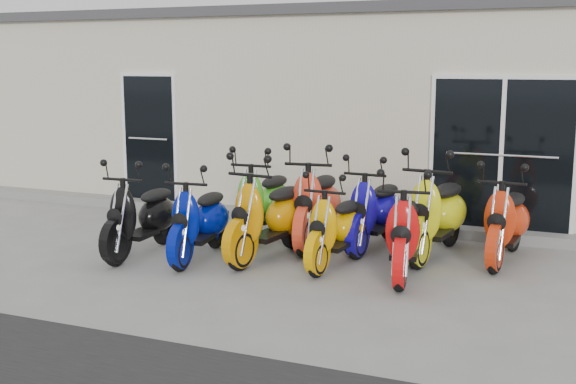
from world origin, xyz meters
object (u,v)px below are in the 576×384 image
(scooter_front_orange_a, at_px, (269,204))
(scooter_back_extra, at_px, (507,210))
(scooter_front_red, at_px, (406,221))
(scooter_front_orange_b, at_px, (337,217))
(scooter_back_red, at_px, (316,193))
(scooter_back_yellow, at_px, (438,201))
(scooter_front_black, at_px, (141,206))
(scooter_front_blue, at_px, (199,210))
(scooter_back_blue, at_px, (376,201))
(scooter_back_green, at_px, (264,191))

(scooter_front_orange_a, xyz_separation_m, scooter_back_extra, (2.81, 0.99, -0.04))
(scooter_front_red, height_order, scooter_back_extra, scooter_front_red)
(scooter_front_orange_b, distance_m, scooter_back_red, 1.08)
(scooter_front_red, bearing_deg, scooter_back_yellow, 71.54)
(scooter_front_black, height_order, scooter_back_extra, scooter_back_extra)
(scooter_front_black, height_order, scooter_front_blue, scooter_front_black)
(scooter_back_blue, bearing_deg, scooter_front_orange_a, -133.42)
(scooter_front_black, bearing_deg, scooter_back_yellow, 18.52)
(scooter_back_yellow, bearing_deg, scooter_front_red, -92.88)
(scooter_front_blue, bearing_deg, scooter_front_black, -179.09)
(scooter_front_black, xyz_separation_m, scooter_back_yellow, (3.57, 1.35, 0.08))
(scooter_front_orange_b, xyz_separation_m, scooter_back_green, (-1.42, 0.95, 0.07))
(scooter_back_red, distance_m, scooter_back_yellow, 1.65)
(scooter_front_orange_a, bearing_deg, scooter_front_blue, -148.10)
(scooter_front_orange_a, height_order, scooter_back_green, scooter_front_orange_a)
(scooter_front_red, bearing_deg, scooter_front_orange_a, 168.41)
(scooter_front_blue, xyz_separation_m, scooter_back_yellow, (2.77, 1.25, 0.09))
(scooter_back_yellow, height_order, scooter_back_extra, scooter_back_yellow)
(scooter_back_green, bearing_deg, scooter_front_black, -128.51)
(scooter_front_blue, relative_size, scooter_front_orange_a, 0.91)
(scooter_front_black, relative_size, scooter_back_yellow, 0.89)
(scooter_back_yellow, bearing_deg, scooter_front_blue, -148.58)
(scooter_front_black, distance_m, scooter_back_extra, 4.65)
(scooter_front_red, relative_size, scooter_back_blue, 1.01)
(scooter_back_blue, distance_m, scooter_back_extra, 1.69)
(scooter_front_blue, xyz_separation_m, scooter_front_orange_b, (1.71, 0.37, -0.03))
(scooter_back_green, bearing_deg, scooter_front_blue, -103.38)
(scooter_back_green, relative_size, scooter_back_red, 0.94)
(scooter_front_blue, bearing_deg, scooter_back_blue, 28.65)
(scooter_back_red, bearing_deg, scooter_back_blue, 0.21)
(scooter_front_black, relative_size, scooter_back_red, 0.90)
(scooter_front_red, xyz_separation_m, scooter_back_blue, (-0.67, 1.08, -0.00))
(scooter_front_blue, distance_m, scooter_front_red, 2.61)
(scooter_back_extra, bearing_deg, scooter_front_black, -156.77)
(scooter_front_black, xyz_separation_m, scooter_back_blue, (2.73, 1.44, 0.01))
(scooter_back_green, xyz_separation_m, scooter_back_extra, (3.32, 0.03, -0.02))
(scooter_front_orange_b, height_order, scooter_front_red, scooter_front_red)
(scooter_back_blue, bearing_deg, scooter_front_orange_b, -97.10)
(scooter_back_red, bearing_deg, scooter_back_extra, -4.05)
(scooter_front_blue, xyz_separation_m, scooter_back_extra, (3.62, 1.34, 0.02))
(scooter_front_orange_b, relative_size, scooter_back_green, 0.89)
(scooter_front_orange_b, xyz_separation_m, scooter_back_extra, (1.90, 0.98, 0.05))
(scooter_front_red, height_order, scooter_back_red, scooter_back_red)
(scooter_front_black, xyz_separation_m, scooter_front_orange_b, (2.52, 0.47, -0.04))
(scooter_front_black, bearing_deg, scooter_back_extra, 15.85)
(scooter_back_yellow, bearing_deg, scooter_back_green, -174.35)
(scooter_front_black, distance_m, scooter_front_orange_b, 2.56)
(scooter_back_yellow, bearing_deg, scooter_back_extra, 13.18)
(scooter_front_red, xyz_separation_m, scooter_back_extra, (1.02, 1.08, -0.00))
(scooter_front_orange_b, distance_m, scooter_back_extra, 2.14)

